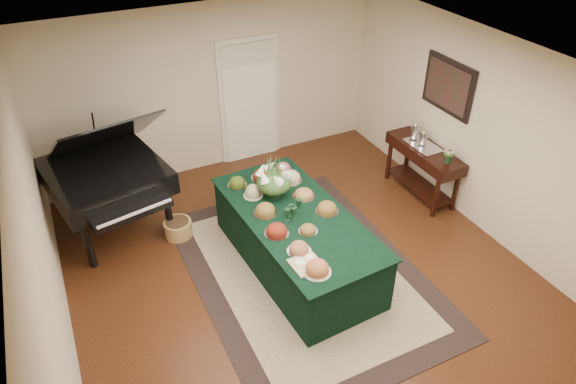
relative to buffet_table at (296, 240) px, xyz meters
name	(u,v)px	position (x,y,z in m)	size (l,w,h in m)	color
ground	(298,271)	(-0.03, -0.13, -0.40)	(6.00, 6.00, 0.00)	black
area_rug	(305,272)	(0.03, -0.19, -0.39)	(2.68, 3.76, 0.01)	black
kitchen_doorway	(250,102)	(0.57, 2.84, 0.62)	(1.05, 0.07, 2.10)	white
buffet_table	(296,240)	(0.00, 0.00, 0.00)	(1.36, 2.62, 0.80)	black
food_platters	(284,205)	(-0.07, 0.21, 0.44)	(1.07, 2.29, 0.13)	#ACB6AC
cutting_board	(306,261)	(-0.30, -0.82, 0.43)	(0.34, 0.34, 0.10)	tan
green_goblets	(293,211)	(-0.05, -0.01, 0.49)	(0.29, 0.20, 0.18)	black
floral_centerpiece	(274,178)	(-0.07, 0.49, 0.67)	(0.46, 0.46, 0.46)	black
grand_piano	(106,175)	(-1.94, 1.82, 0.48)	(1.75, 1.94, 1.76)	black
wicker_basket	(178,229)	(-1.21, 1.24, -0.28)	(0.39, 0.39, 0.24)	#A37A42
mahogany_sideboard	(424,158)	(2.46, 0.62, 0.23)	(0.45, 1.36, 0.82)	black
tea_service	(420,136)	(2.46, 0.78, 0.54)	(0.34, 0.58, 0.30)	silver
pink_bouquet	(449,154)	(2.46, 0.13, 0.57)	(0.17, 0.17, 0.22)	black
wall_painting	(448,86)	(2.69, 0.62, 1.35)	(0.05, 0.95, 0.75)	black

